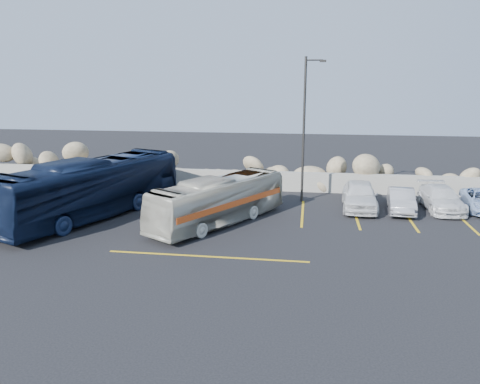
# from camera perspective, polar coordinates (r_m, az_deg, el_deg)

# --- Properties ---
(ground) EXTENTS (90.00, 90.00, 0.00)m
(ground) POSITION_cam_1_polar(r_m,az_deg,el_deg) (18.19, -1.08, -8.27)
(ground) COLOR black
(ground) RESTS_ON ground
(seawall) EXTENTS (60.00, 0.40, 1.20)m
(seawall) POSITION_cam_1_polar(r_m,az_deg,el_deg) (29.45, 2.78, 1.39)
(seawall) COLOR gray
(seawall) RESTS_ON ground
(riprap_pile) EXTENTS (54.00, 2.80, 2.60)m
(riprap_pile) POSITION_cam_1_polar(r_m,az_deg,el_deg) (30.49, 3.02, 3.14)
(riprap_pile) COLOR #8B795B
(riprap_pile) RESTS_ON ground
(parking_lines) EXTENTS (18.16, 9.36, 0.01)m
(parking_lines) POSITION_cam_1_polar(r_m,az_deg,el_deg) (23.30, 12.60, -3.68)
(parking_lines) COLOR gold
(parking_lines) RESTS_ON ground
(lamppost) EXTENTS (1.14, 0.18, 8.00)m
(lamppost) POSITION_cam_1_polar(r_m,az_deg,el_deg) (26.29, 7.92, 7.98)
(lamppost) COLOR #2A2825
(lamppost) RESTS_ON ground
(vintage_bus) EXTENTS (5.79, 7.94, 2.26)m
(vintage_bus) POSITION_cam_1_polar(r_m,az_deg,el_deg) (22.42, -2.57, -1.05)
(vintage_bus) COLOR #B8B6A6
(vintage_bus) RESTS_ON ground
(tour_coach) EXTENTS (6.24, 10.84, 2.97)m
(tour_coach) POSITION_cam_1_polar(r_m,az_deg,el_deg) (24.54, -17.62, 0.45)
(tour_coach) COLOR #0F1932
(tour_coach) RESTS_ON ground
(car_a) EXTENTS (1.97, 4.49, 1.51)m
(car_a) POSITION_cam_1_polar(r_m,az_deg,el_deg) (25.85, 14.38, -0.37)
(car_a) COLOR silver
(car_a) RESTS_ON ground
(car_b) EXTENTS (1.61, 3.73, 1.20)m
(car_b) POSITION_cam_1_polar(r_m,az_deg,el_deg) (25.99, 19.06, -0.97)
(car_b) COLOR #9E9EA3
(car_b) RESTS_ON ground
(car_c) EXTENTS (1.89, 4.35, 1.24)m
(car_c) POSITION_cam_1_polar(r_m,az_deg,el_deg) (27.09, 23.30, -0.72)
(car_c) COLOR silver
(car_c) RESTS_ON ground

